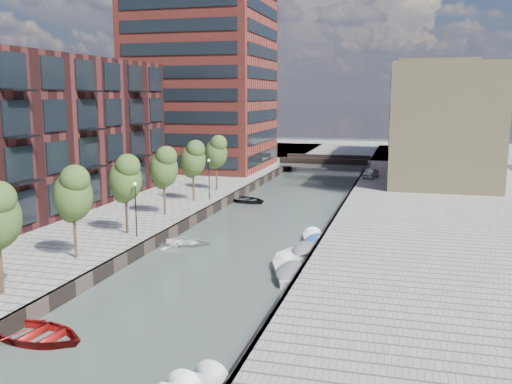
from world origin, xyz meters
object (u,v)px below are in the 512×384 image
at_px(tree_6, 216,151).
at_px(motorboat_3, 315,241).
at_px(sloop_2, 37,340).
at_px(sloop_4, 245,202).
at_px(sloop_3, 184,245).
at_px(tree_3, 125,177).
at_px(tree_5, 193,158).
at_px(motorboat_4, 307,250).
at_px(tree_2, 73,192).
at_px(car, 371,173).
at_px(bridge, 326,162).
at_px(motorboat_1, 289,271).
at_px(tree_4, 164,166).

distance_m(tree_6, motorboat_3, 22.16).
height_order(sloop_2, sloop_4, sloop_2).
relative_size(sloop_2, sloop_3, 1.21).
relative_size(tree_3, tree_5, 1.00).
bearing_deg(motorboat_4, tree_2, -147.66).
xyz_separation_m(tree_5, tree_6, (0.00, 7.00, 0.00)).
xyz_separation_m(tree_6, car, (16.00, 13.94, -3.69)).
relative_size(bridge, motorboat_1, 2.42).
distance_m(tree_4, car, 32.41).
bearing_deg(sloop_2, tree_6, 13.40).
bearing_deg(sloop_4, tree_2, -165.23).
relative_size(tree_4, sloop_2, 1.15).
xyz_separation_m(sloop_2, car, (12.00, 51.67, 1.62)).
relative_size(sloop_3, motorboat_1, 0.80).
bearing_deg(motorboat_1, tree_5, 127.02).
bearing_deg(sloop_3, motorboat_1, -127.34).
bearing_deg(motorboat_4, tree_4, 158.61).
height_order(bridge, motorboat_3, bridge).
height_order(motorboat_1, motorboat_3, motorboat_1).
bearing_deg(sloop_4, tree_6, 94.56).
height_order(tree_2, motorboat_1, tree_2).
height_order(motorboat_3, motorboat_4, motorboat_4).
xyz_separation_m(tree_4, sloop_3, (4.15, -5.88, -5.31)).
xyz_separation_m(bridge, motorboat_1, (4.96, -50.85, -1.18)).
relative_size(sloop_4, motorboat_4, 1.00).
bearing_deg(bridge, car, -58.13).
distance_m(tree_5, motorboat_1, 22.94).
relative_size(bridge, sloop_3, 3.04).
bearing_deg(tree_5, car, 52.61).
height_order(tree_3, sloop_3, tree_3).
bearing_deg(motorboat_1, bridge, 95.57).
xyz_separation_m(motorboat_1, motorboat_3, (0.33, 8.28, -0.02)).
xyz_separation_m(bridge, tree_2, (-8.50, -54.00, 3.92)).
height_order(tree_4, motorboat_3, tree_4).
distance_m(tree_5, motorboat_3, 17.55).
bearing_deg(tree_6, sloop_2, -83.95).
relative_size(tree_4, sloop_4, 1.18).
xyz_separation_m(bridge, sloop_3, (-4.35, -45.88, -1.39)).
xyz_separation_m(tree_3, tree_5, (0.00, 14.00, 0.00)).
relative_size(bridge, tree_3, 2.18).
relative_size(tree_5, motorboat_1, 1.11).
height_order(tree_5, motorboat_4, tree_5).
xyz_separation_m(tree_2, tree_3, (0.00, 7.00, 0.00)).
relative_size(tree_5, sloop_4, 1.18).
height_order(sloop_2, motorboat_1, motorboat_1).
height_order(tree_3, sloop_4, tree_3).
distance_m(tree_3, motorboat_4, 14.68).
distance_m(sloop_2, car, 53.07).
bearing_deg(tree_3, motorboat_1, -15.97).
bearing_deg(sloop_3, bridge, -14.65).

